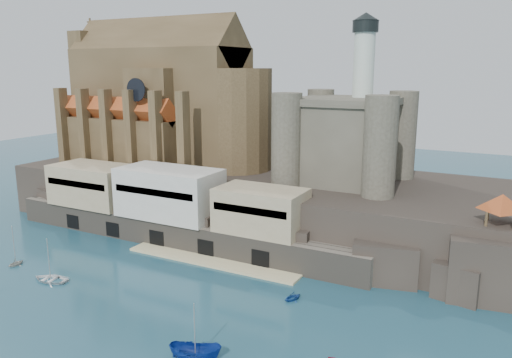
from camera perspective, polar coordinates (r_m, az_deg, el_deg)
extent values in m
plane|color=#194254|center=(68.52, -15.06, -13.91)|extent=(300.00, 300.00, 0.00)
cube|color=black|center=(97.74, 0.82, -2.27)|extent=(100.00, 34.00, 10.00)
cube|color=black|center=(108.88, -21.53, -2.70)|extent=(9.00, 5.00, 6.00)
cube|color=black|center=(97.58, -15.34, -3.98)|extent=(9.00, 5.00, 6.00)
cube|color=black|center=(87.21, -7.10, -5.59)|extent=(9.00, 5.00, 6.00)
cube|color=black|center=(79.17, 3.14, -7.43)|extent=(9.00, 5.00, 6.00)
cube|color=black|center=(74.40, 14.55, -9.17)|extent=(9.00, 5.00, 6.00)
cube|color=#685F53|center=(88.37, -9.06, -5.92)|extent=(70.00, 6.00, 4.50)
cube|color=beige|center=(80.21, -5.15, -9.37)|extent=(30.00, 4.00, 0.40)
cube|color=black|center=(100.94, -20.15, -4.59)|extent=(3.00, 0.40, 2.60)
cube|color=black|center=(93.98, -16.02, -5.55)|extent=(3.00, 0.40, 2.60)
cube|color=black|center=(87.61, -11.24, -6.63)|extent=(3.00, 0.40, 2.60)
cube|color=black|center=(81.96, -5.74, -7.80)|extent=(3.00, 0.40, 2.60)
cube|color=black|center=(77.20, 0.54, -9.05)|extent=(3.00, 0.40, 2.60)
cube|color=tan|center=(100.40, -18.03, -0.59)|extent=(16.00, 9.00, 7.50)
cube|color=beige|center=(88.49, -9.86, -1.54)|extent=(18.00, 9.00, 8.50)
cube|color=tan|center=(79.28, 0.56, -3.58)|extent=(14.00, 8.00, 7.00)
cube|color=#4A3922|center=(110.61, -10.88, 8.19)|extent=(38.00, 14.00, 24.00)
cube|color=#4A3922|center=(110.39, -11.14, 14.41)|extent=(38.00, 13.01, 13.01)
cylinder|color=#4A3922|center=(100.08, -2.22, 6.81)|extent=(14.00, 14.00, 20.00)
cube|color=#4A3922|center=(108.34, -9.16, 7.10)|extent=(10.00, 20.00, 20.00)
cube|color=#4A3922|center=(106.85, -15.58, 4.02)|extent=(28.00, 5.00, 10.00)
cube|color=#4A3922|center=(121.21, -9.42, 5.28)|extent=(28.00, 5.00, 10.00)
cube|color=#A4421C|center=(106.12, -15.79, 7.55)|extent=(28.00, 5.66, 5.66)
cube|color=#A4421C|center=(120.57, -9.54, 8.39)|extent=(28.00, 5.66, 5.66)
cube|color=#4A3922|center=(123.23, -17.93, 9.17)|extent=(4.00, 10.00, 28.00)
cylinder|color=black|center=(98.59, -13.54, 9.88)|extent=(4.40, 0.30, 4.40)
cube|color=#4A3922|center=(113.04, -21.18, 5.62)|extent=(1.60, 2.20, 16.00)
cube|color=#4A3922|center=(108.46, -19.01, 5.52)|extent=(1.60, 2.20, 16.00)
cube|color=#4A3922|center=(104.05, -16.65, 5.41)|extent=(1.60, 2.20, 16.00)
cube|color=#4A3922|center=(99.83, -14.09, 5.27)|extent=(1.60, 2.20, 16.00)
cube|color=#4A3922|center=(95.83, -11.31, 5.11)|extent=(1.60, 2.20, 16.00)
cube|color=#4A3922|center=(92.07, -8.29, 4.93)|extent=(1.60, 2.20, 16.00)
cube|color=#4B473B|center=(90.27, 10.24, 4.07)|extent=(16.00, 16.00, 14.00)
cube|color=#4B473B|center=(89.50, 10.43, 8.75)|extent=(17.00, 17.00, 1.20)
cylinder|color=#4B473B|center=(85.55, 3.50, 4.46)|extent=(5.20, 5.20, 16.00)
cylinder|color=#4B473B|center=(80.37, 13.96, 3.58)|extent=(5.20, 5.20, 16.00)
cylinder|color=#4B473B|center=(100.22, 7.30, 5.57)|extent=(5.20, 5.20, 16.00)
cylinder|color=#4B473B|center=(95.84, 16.31, 4.85)|extent=(5.20, 5.20, 16.00)
cylinder|color=silver|center=(90.66, 12.20, 12.27)|extent=(3.60, 3.60, 12.00)
cylinder|color=black|center=(90.92, 12.41, 16.68)|extent=(4.40, 4.40, 2.00)
cone|color=black|center=(91.06, 12.46, 17.69)|extent=(4.60, 4.60, 1.40)
cube|color=black|center=(74.76, 25.67, -8.84)|extent=(12.00, 10.00, 8.70)
cube|color=black|center=(72.79, 22.23, -10.66)|extent=(6.00, 5.00, 5.00)
cube|color=#4A3922|center=(73.33, 26.01, -5.55)|extent=(4.20, 4.20, 0.30)
cylinder|color=#4A3922|center=(71.42, 24.78, -4.68)|extent=(0.36, 0.36, 3.20)
cylinder|color=#4A3922|center=(74.50, 24.94, -4.01)|extent=(0.36, 0.36, 3.20)
pyramid|color=#A4421C|center=(72.24, 26.32, -2.42)|extent=(6.40, 6.40, 2.20)
imported|color=beige|center=(87.30, -25.73, -8.87)|extent=(2.34, 1.46, 2.68)
imported|color=white|center=(79.34, -22.41, -10.69)|extent=(1.68, 4.01, 5.44)
imported|color=#19448F|center=(68.24, 4.19, -13.59)|extent=(2.79, 2.32, 2.78)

